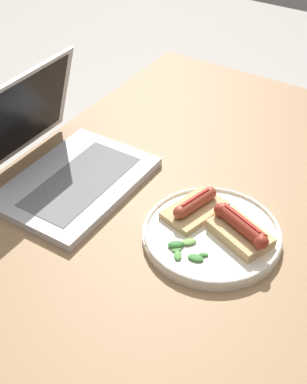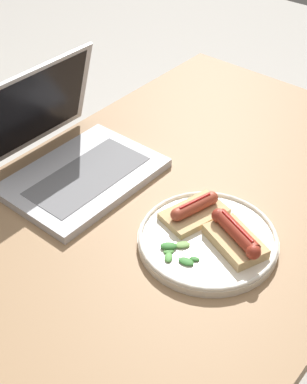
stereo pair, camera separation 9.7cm
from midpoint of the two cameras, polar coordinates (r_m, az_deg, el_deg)
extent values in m
cube|color=#93704C|center=(1.03, 3.90, -3.17)|extent=(1.23, 0.72, 0.04)
cylinder|color=#93704C|center=(1.73, 6.51, 1.63)|extent=(0.04, 0.04, 0.67)
cube|color=#B7B7BC|center=(1.10, -4.95, 1.53)|extent=(0.31, 0.22, 0.02)
cube|color=slate|center=(1.08, -4.48, 1.66)|extent=(0.25, 0.12, 0.00)
cube|color=#B7B7BC|center=(1.12, -10.42, 8.65)|extent=(0.31, 0.07, 0.20)
cube|color=black|center=(1.12, -10.29, 8.64)|extent=(0.28, 0.05, 0.17)
cylinder|color=silver|center=(0.97, 8.69, -5.26)|extent=(0.25, 0.25, 0.02)
torus|color=silver|center=(0.96, 8.75, -4.86)|extent=(0.25, 0.25, 0.01)
cube|color=tan|center=(0.95, 11.54, -5.43)|extent=(0.10, 0.13, 0.02)
cylinder|color=maroon|center=(0.93, 11.72, -4.44)|extent=(0.06, 0.10, 0.03)
sphere|color=maroon|center=(0.90, 13.68, -6.37)|extent=(0.03, 0.03, 0.03)
sphere|color=maroon|center=(0.96, 9.87, -2.62)|extent=(0.03, 0.03, 0.03)
cylinder|color=red|center=(0.92, 11.82, -3.87)|extent=(0.04, 0.08, 0.01)
cube|color=tan|center=(0.99, 7.17, -2.43)|extent=(0.13, 0.10, 0.01)
cylinder|color=#9E3D28|center=(0.98, 7.26, -1.62)|extent=(0.08, 0.04, 0.02)
sphere|color=#9E3D28|center=(1.00, 9.01, -0.73)|extent=(0.02, 0.02, 0.02)
sphere|color=#9E3D28|center=(0.96, 5.43, -2.56)|extent=(0.02, 0.02, 0.02)
cylinder|color=red|center=(0.97, 7.31, -1.09)|extent=(0.07, 0.02, 0.00)
ellipsoid|color=#4C8E3D|center=(0.91, 4.69, -7.10)|extent=(0.03, 0.02, 0.01)
ellipsoid|color=#709E4C|center=(0.93, 4.61, -5.98)|extent=(0.02, 0.02, 0.01)
ellipsoid|color=#4C8E3D|center=(0.92, 4.67, -6.48)|extent=(0.02, 0.02, 0.00)
ellipsoid|color=#387A33|center=(0.93, 4.64, -5.90)|extent=(0.03, 0.03, 0.01)
ellipsoid|color=#709E4C|center=(0.94, 6.11, -5.76)|extent=(0.03, 0.03, 0.01)
ellipsoid|color=#709E4C|center=(0.91, 6.50, -7.45)|extent=(0.02, 0.02, 0.00)
ellipsoid|color=#387A33|center=(0.91, 6.59, -7.51)|extent=(0.02, 0.03, 0.01)
ellipsoid|color=#387A33|center=(0.92, 7.47, -7.23)|extent=(0.02, 0.02, 0.00)
camera|label=1|loc=(0.05, -87.14, 2.36)|focal=50.00mm
camera|label=2|loc=(0.05, 92.86, -2.36)|focal=50.00mm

